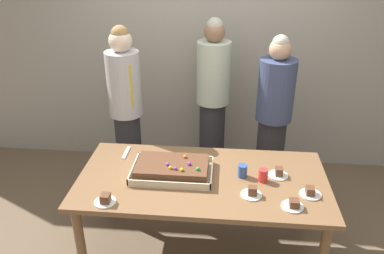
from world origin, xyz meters
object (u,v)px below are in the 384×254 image
(plated_slice_far_left, at_px, (293,205))
(cake_server_utensil, at_px, (126,153))
(plated_slice_near_right, at_px, (310,193))
(person_serving_front, at_px, (273,120))
(person_green_shirt_behind, at_px, (213,101))
(person_striped_tie_right, at_px, (126,112))
(sheet_cake, at_px, (172,169))
(plated_slice_center_front, at_px, (279,173))
(plated_slice_far_right, at_px, (252,193))
(plated_slice_near_left, at_px, (105,200))
(drink_cup_middle, at_px, (263,175))
(drink_cup_nearest, at_px, (243,171))
(party_table, at_px, (202,186))

(plated_slice_far_left, height_order, cake_server_utensil, plated_slice_far_left)
(plated_slice_near_right, relative_size, person_serving_front, 0.09)
(person_green_shirt_behind, bearing_deg, plated_slice_far_left, 36.04)
(person_green_shirt_behind, xyz_separation_m, person_striped_tie_right, (-0.79, -0.35, 0.00))
(sheet_cake, xyz_separation_m, plated_slice_center_front, (0.81, 0.05, -0.03))
(plated_slice_far_right, relative_size, person_serving_front, 0.09)
(plated_slice_near_left, xyz_separation_m, drink_cup_middle, (1.09, 0.37, 0.03))
(person_serving_front, height_order, person_striped_tie_right, person_striped_tie_right)
(plated_slice_center_front, height_order, person_serving_front, person_serving_front)
(plated_slice_near_right, bearing_deg, sheet_cake, 170.31)
(cake_server_utensil, bearing_deg, drink_cup_middle, -15.42)
(plated_slice_near_left, height_order, plated_slice_near_right, plated_slice_near_left)
(sheet_cake, height_order, plated_slice_center_front, sheet_cake)
(drink_cup_middle, distance_m, cake_server_utensil, 1.16)
(plated_slice_far_right, distance_m, drink_cup_middle, 0.21)
(drink_cup_nearest, xyz_separation_m, person_striped_tie_right, (-1.07, 0.74, 0.11))
(person_serving_front, relative_size, person_green_shirt_behind, 0.96)
(party_table, distance_m, cake_server_utensil, 0.74)
(plated_slice_far_left, bearing_deg, plated_slice_far_right, 158.27)
(drink_cup_middle, bearing_deg, plated_slice_center_front, 31.78)
(person_green_shirt_behind, bearing_deg, plated_slice_center_front, 40.56)
(plated_slice_near_right, distance_m, plated_slice_center_front, 0.30)
(drink_cup_middle, xyz_separation_m, cake_server_utensil, (-1.12, 0.31, -0.05))
(drink_cup_middle, distance_m, person_striped_tie_right, 1.46)
(drink_cup_middle, bearing_deg, drink_cup_nearest, 163.82)
(party_table, xyz_separation_m, person_green_shirt_behind, (0.02, 1.14, 0.24))
(plated_slice_far_right, xyz_separation_m, plated_slice_center_front, (0.21, 0.27, -0.00))
(plated_slice_near_right, xyz_separation_m, person_striped_tie_right, (-1.54, 0.93, 0.14))
(plated_slice_near_left, height_order, drink_cup_middle, drink_cup_middle)
(plated_slice_near_right, relative_size, cake_server_utensil, 0.75)
(party_table, xyz_separation_m, plated_slice_far_right, (0.36, -0.19, 0.10))
(plated_slice_center_front, bearing_deg, drink_cup_middle, -148.22)
(sheet_cake, xyz_separation_m, drink_cup_middle, (0.68, -0.02, 0.00))
(drink_cup_nearest, bearing_deg, cake_server_utensil, 164.70)
(party_table, relative_size, cake_server_utensil, 9.40)
(person_green_shirt_behind, bearing_deg, plated_slice_near_right, 43.26)
(plated_slice_far_left, relative_size, drink_cup_middle, 1.50)
(drink_cup_nearest, bearing_deg, person_striped_tie_right, 145.32)
(cake_server_utensil, bearing_deg, plated_slice_far_left, -25.08)
(drink_cup_nearest, relative_size, cake_server_utensil, 0.50)
(plated_slice_center_front, relative_size, drink_cup_nearest, 1.50)
(plated_slice_center_front, bearing_deg, drink_cup_nearest, -173.06)
(party_table, bearing_deg, person_serving_front, 54.45)
(plated_slice_near_left, xyz_separation_m, person_striped_tie_right, (-0.13, 1.16, 0.14))
(plated_slice_near_left, bearing_deg, drink_cup_nearest, 23.77)
(plated_slice_near_right, relative_size, plated_slice_far_right, 1.00)
(plated_slice_near_right, xyz_separation_m, drink_cup_middle, (-0.32, 0.15, 0.03))
(cake_server_utensil, bearing_deg, person_serving_front, 22.51)
(party_table, relative_size, plated_slice_center_front, 12.54)
(plated_slice_near_left, bearing_deg, drink_cup_middle, 18.76)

